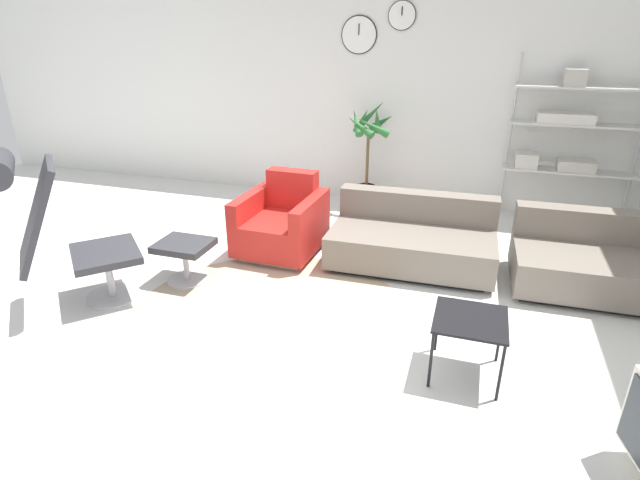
{
  "coord_description": "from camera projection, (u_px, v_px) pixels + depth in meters",
  "views": [
    {
      "loc": [
        1.29,
        -3.12,
        2.14
      ],
      "look_at": [
        0.16,
        0.39,
        0.55
      ],
      "focal_mm": 28.0,
      "sensor_mm": 36.0,
      "label": 1
    }
  ],
  "objects": [
    {
      "name": "couch_low",
      "position": [
        412.0,
        241.0,
        4.79
      ],
      "size": [
        1.56,
        0.9,
        0.64
      ],
      "rotation": [
        0.0,
        0.0,
        3.17
      ],
      "color": "black",
      "rests_on": "ground_plane"
    },
    {
      "name": "potted_plant",
      "position": [
        368.0,
        152.0,
        6.1
      ],
      "size": [
        0.6,
        0.64,
        1.33
      ],
      "color": "brown",
      "rests_on": "ground_plane"
    },
    {
      "name": "wall_back",
      "position": [
        377.0,
        90.0,
        6.17
      ],
      "size": [
        12.0,
        0.09,
        2.8
      ],
      "color": "silver",
      "rests_on": "ground_plane"
    },
    {
      "name": "round_rug",
      "position": [
        269.0,
        317.0,
        3.97
      ],
      "size": [
        2.31,
        2.31,
        0.01
      ],
      "color": "tan",
      "rests_on": "ground_plane"
    },
    {
      "name": "ground_plane",
      "position": [
        286.0,
        320.0,
        3.94
      ],
      "size": [
        12.0,
        12.0,
        0.0
      ],
      "primitive_type": "plane",
      "color": "silver"
    },
    {
      "name": "side_table",
      "position": [
        470.0,
        324.0,
        3.18
      ],
      "size": [
        0.46,
        0.46,
        0.43
      ],
      "color": "black",
      "rests_on": "ground_plane"
    },
    {
      "name": "lounge_chair",
      "position": [
        50.0,
        218.0,
        3.81
      ],
      "size": [
        1.06,
        1.07,
        1.31
      ],
      "rotation": [
        0.0,
        0.0,
        -0.76
      ],
      "color": "#BCBCC1",
      "rests_on": "ground_plane"
    },
    {
      "name": "armchair_red",
      "position": [
        282.0,
        225.0,
        5.04
      ],
      "size": [
        0.78,
        0.86,
        0.78
      ],
      "rotation": [
        0.0,
        0.0,
        3.11
      ],
      "color": "silver",
      "rests_on": "ground_plane"
    },
    {
      "name": "shelf_unit",
      "position": [
        567.0,
        131.0,
        5.47
      ],
      "size": [
        1.39,
        0.28,
        1.87
      ],
      "color": "#BCBCC1",
      "rests_on": "ground_plane"
    },
    {
      "name": "ottoman",
      "position": [
        185.0,
        253.0,
        4.44
      ],
      "size": [
        0.47,
        0.4,
        0.38
      ],
      "color": "#BCBCC1",
      "rests_on": "ground_plane"
    },
    {
      "name": "couch_second",
      "position": [
        587.0,
        264.0,
        4.34
      ],
      "size": [
        1.25,
        0.89,
        0.64
      ],
      "rotation": [
        0.0,
        0.0,
        3.17
      ],
      "color": "black",
      "rests_on": "ground_plane"
    }
  ]
}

